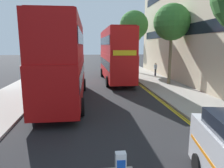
{
  "coord_description": "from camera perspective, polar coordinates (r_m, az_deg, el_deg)",
  "views": [
    {
      "loc": [
        -0.77,
        -0.28,
        3.92
      ],
      "look_at": [
        0.5,
        11.0,
        1.8
      ],
      "focal_mm": 33.27,
      "sensor_mm": 36.0,
      "label": 1
    }
  ],
  "objects": [
    {
      "name": "double_decker_bus_oncoming",
      "position": [
        22.97,
        0.98,
        8.36
      ],
      "size": [
        2.92,
        10.84,
        5.64
      ],
      "color": "red",
      "rests_on": "ground"
    },
    {
      "name": "kerb_line_inner",
      "position": [
        15.63,
        12.53,
        -4.19
      ],
      "size": [
        0.1,
        56.0,
        0.01
      ],
      "primitive_type": "cube",
      "color": "yellow",
      "rests_on": "ground"
    },
    {
      "name": "street_tree_far",
      "position": [
        30.3,
        6.03,
        15.7
      ],
      "size": [
        4.0,
        4.0,
        8.56
      ],
      "color": "#6B6047",
      "rests_on": "sidewalk_right"
    },
    {
      "name": "sidewalk_left",
      "position": [
        17.68,
        -25.19,
        -3.02
      ],
      "size": [
        4.0,
        80.0,
        0.14
      ],
      "primitive_type": "cube",
      "color": "#9E9991",
      "rests_on": "ground"
    },
    {
      "name": "sidewalk_right",
      "position": [
        18.24,
        17.24,
        -2.09
      ],
      "size": [
        4.0,
        80.0,
        0.14
      ],
      "primitive_type": "cube",
      "color": "#9E9991",
      "rests_on": "ground"
    },
    {
      "name": "pedestrian_far",
      "position": [
        26.62,
        11.86,
        4.02
      ],
      "size": [
        0.34,
        0.22,
        1.62
      ],
      "color": "#2D2D38",
      "rests_on": "sidewalk_right"
    },
    {
      "name": "double_decker_bus_away",
      "position": [
        14.81,
        -13.1,
        6.86
      ],
      "size": [
        2.82,
        10.81,
        5.64
      ],
      "color": "#B20F0F",
      "rests_on": "ground"
    },
    {
      "name": "kerb_line_outer",
      "position": [
        15.68,
        13.08,
        -4.16
      ],
      "size": [
        0.1,
        56.0,
        0.01
      ],
      "primitive_type": "cube",
      "color": "yellow",
      "rests_on": "ground"
    },
    {
      "name": "street_tree_distant",
      "position": [
        41.11,
        5.72,
        13.54
      ],
      "size": [
        3.61,
        3.61,
        7.82
      ],
      "color": "#6B6047",
      "rests_on": "sidewalk_right"
    },
    {
      "name": "street_tree_mid",
      "position": [
        21.23,
        16.1,
        15.93
      ],
      "size": [
        3.44,
        3.44,
        7.66
      ],
      "color": "#6B6047",
      "rests_on": "sidewalk_right"
    }
  ]
}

